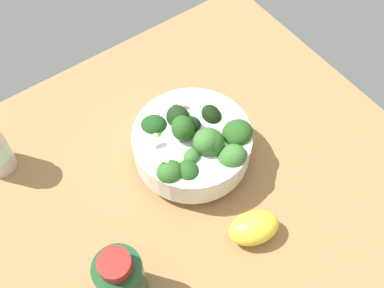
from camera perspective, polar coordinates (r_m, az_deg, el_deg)
ground_plane at (r=71.92cm, az=1.32°, el=-6.53°), size 69.40×69.40×3.34cm
bowl_of_broccoli at (r=69.20cm, az=0.24°, el=0.12°), size 18.85×18.19×10.79cm
lemon_wedge at (r=66.19cm, az=7.74°, el=-10.37°), size 6.97×8.60×4.28cm
bottle_short at (r=60.44cm, az=-8.88°, el=-16.36°), size 6.14×6.14×12.07cm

